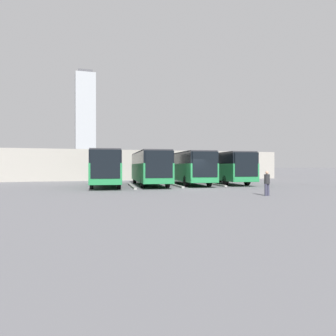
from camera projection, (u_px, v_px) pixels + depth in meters
ground_plane at (192, 189)px, 27.67m from camera, size 600.00×600.00×0.00m
bus_0 at (223, 167)px, 36.06m from camera, size 4.21×12.62×3.32m
curb_divider_0 at (213, 184)px, 33.65m from camera, size 1.26×7.50×0.15m
bus_1 at (188, 167)px, 34.39m from camera, size 4.21×12.62×3.32m
curb_divider_1 at (174, 185)px, 31.97m from camera, size 1.26×7.50×0.15m
bus_2 at (149, 167)px, 32.55m from camera, size 4.21×12.62×3.32m
curb_divider_2 at (132, 186)px, 30.13m from camera, size 1.26×7.50×0.15m
bus_3 at (106, 167)px, 31.18m from camera, size 4.21×12.62×3.32m
pedestrian at (267, 182)px, 21.07m from camera, size 0.42×0.42×1.59m
station_building at (132, 165)px, 50.44m from camera, size 42.92×15.21×4.12m
office_tower at (85, 121)px, 247.69m from camera, size 14.58×14.58×74.16m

